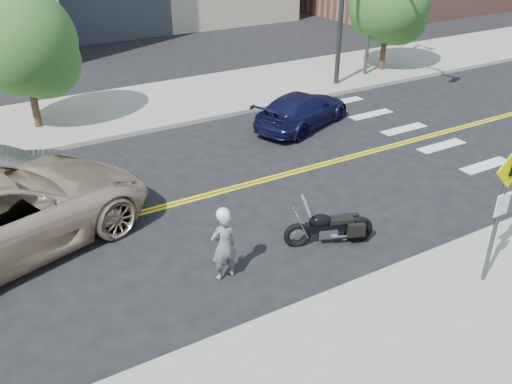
{
  "coord_description": "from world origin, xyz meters",
  "views": [
    {
      "loc": [
        -4.23,
        -11.61,
        6.87
      ],
      "look_at": [
        1.13,
        -2.44,
        1.2
      ],
      "focal_mm": 38.0,
      "sensor_mm": 36.0,
      "label": 1
    }
  ],
  "objects_px": {
    "motorcyclist": "(224,244)",
    "parked_car_blue": "(302,110)",
    "motorcycle": "(330,220)",
    "pedestrian_sign": "(502,201)"
  },
  "relations": [
    {
      "from": "motorcyclist",
      "to": "parked_car_blue",
      "type": "height_order",
      "value": "motorcyclist"
    },
    {
      "from": "motorcyclist",
      "to": "motorcycle",
      "type": "height_order",
      "value": "motorcyclist"
    },
    {
      "from": "pedestrian_sign",
      "to": "parked_car_blue",
      "type": "height_order",
      "value": "pedestrian_sign"
    },
    {
      "from": "pedestrian_sign",
      "to": "parked_car_blue",
      "type": "bearing_deg",
      "value": 78.23
    },
    {
      "from": "motorcycle",
      "to": "parked_car_blue",
      "type": "xyz_separation_m",
      "value": [
        3.67,
        6.38,
        -0.01
      ]
    },
    {
      "from": "pedestrian_sign",
      "to": "motorcycle",
      "type": "bearing_deg",
      "value": 121.53
    },
    {
      "from": "pedestrian_sign",
      "to": "motorcycle",
      "type": "relative_size",
      "value": 1.5
    },
    {
      "from": "motorcycle",
      "to": "parked_car_blue",
      "type": "relative_size",
      "value": 0.49
    },
    {
      "from": "motorcyclist",
      "to": "pedestrian_sign",
      "type": "bearing_deg",
      "value": 145.61
    },
    {
      "from": "motorcyclist",
      "to": "motorcycle",
      "type": "relative_size",
      "value": 0.82
    }
  ]
}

